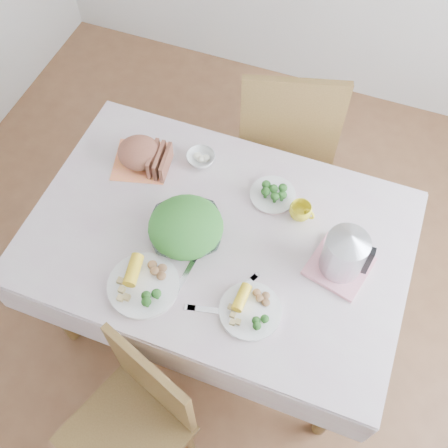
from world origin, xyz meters
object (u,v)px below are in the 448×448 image
(chair_far, at_px, (285,137))
(chair_near, at_px, (124,433))
(dining_table, at_px, (218,277))
(electric_kettle, at_px, (345,252))
(yellow_mug, at_px, (300,211))
(dinner_plate_right, at_px, (250,311))
(salad_bowl, at_px, (186,231))
(dinner_plate_left, at_px, (144,286))

(chair_far, bearing_deg, chair_near, 69.72)
(dining_table, distance_m, electric_kettle, 0.70)
(chair_near, height_order, electric_kettle, electric_kettle)
(yellow_mug, height_order, electric_kettle, electric_kettle)
(chair_near, height_order, yellow_mug, chair_near)
(dining_table, relative_size, chair_far, 1.33)
(yellow_mug, bearing_deg, electric_kettle, -39.38)
(dinner_plate_right, relative_size, yellow_mug, 2.53)
(salad_bowl, bearing_deg, dinner_plate_right, -32.53)
(salad_bowl, bearing_deg, chair_near, -87.66)
(chair_near, xyz_separation_m, chair_far, (0.13, 1.61, -0.00))
(yellow_mug, relative_size, electric_kettle, 0.41)
(salad_bowl, distance_m, dinner_plate_right, 0.41)
(chair_far, xyz_separation_m, dinner_plate_right, (0.18, -1.11, 0.31))
(chair_near, height_order, dinner_plate_right, chair_near)
(dinner_plate_left, height_order, electric_kettle, electric_kettle)
(salad_bowl, distance_m, yellow_mug, 0.46)
(dinner_plate_right, bearing_deg, chair_near, -121.73)
(chair_far, relative_size, electric_kettle, 4.74)
(dinner_plate_left, distance_m, yellow_mug, 0.68)
(chair_near, height_order, salad_bowl, chair_near)
(dining_table, bearing_deg, dinner_plate_left, -119.31)
(yellow_mug, xyz_separation_m, electric_kettle, (0.21, -0.17, 0.09))
(electric_kettle, bearing_deg, chair_near, -102.95)
(dinner_plate_left, xyz_separation_m, electric_kettle, (0.66, 0.34, 0.11))
(dinner_plate_left, bearing_deg, chair_near, -78.69)
(chair_near, bearing_deg, dinner_plate_right, 78.21)
(dining_table, relative_size, chair_near, 1.57)
(dining_table, bearing_deg, yellow_mug, 35.11)
(chair_far, height_order, dinner_plate_left, chair_far)
(dinner_plate_left, xyz_separation_m, dinner_plate_right, (0.40, 0.05, 0.00))
(dining_table, relative_size, dinner_plate_left, 5.17)
(dining_table, height_order, chair_far, chair_far)
(chair_near, distance_m, dinner_plate_right, 0.67)
(electric_kettle, bearing_deg, salad_bowl, -150.36)
(chair_near, bearing_deg, salad_bowl, 112.27)
(dining_table, height_order, dinner_plate_right, dinner_plate_right)
(chair_near, relative_size, yellow_mug, 9.84)
(dinner_plate_left, bearing_deg, yellow_mug, 48.18)
(chair_near, height_order, chair_far, chair_far)
(chair_far, relative_size, salad_bowl, 3.82)
(yellow_mug, bearing_deg, chair_near, -110.54)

